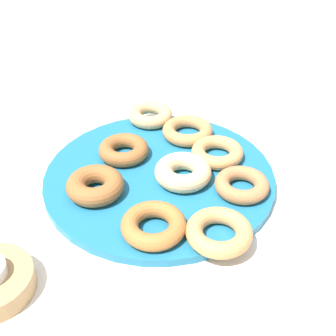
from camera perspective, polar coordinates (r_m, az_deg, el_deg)
name	(u,v)px	position (r m, az deg, el deg)	size (l,w,h in m)	color
ground_plane	(159,180)	(0.72, -1.10, -1.50)	(2.40, 2.40, 0.00)	white
donut_plate	(159,176)	(0.71, -1.11, -1.08)	(0.37, 0.37, 0.01)	#1E6B93
donut_0	(187,131)	(0.79, 2.52, 4.82)	(0.09, 0.09, 0.02)	#C6844C
donut_1	(124,150)	(0.74, -5.73, 2.35)	(0.08, 0.08, 0.03)	#995B2D
donut_2	(96,186)	(0.67, -9.30, -2.31)	(0.09, 0.09, 0.03)	#995B2D
donut_3	(242,185)	(0.68, 9.48, -2.13)	(0.08, 0.08, 0.02)	#B27547
donut_4	(183,172)	(0.69, 1.94, -0.51)	(0.09, 0.09, 0.03)	#EABC84
donut_5	(150,115)	(0.84, -2.28, 6.86)	(0.08, 0.08, 0.02)	tan
donut_6	(217,152)	(0.74, 6.35, 2.02)	(0.09, 0.09, 0.02)	tan
donut_7	(219,232)	(0.60, 6.59, -8.18)	(0.09, 0.09, 0.02)	tan
donut_8	(153,225)	(0.60, -1.88, -7.36)	(0.09, 0.09, 0.02)	#AD6B33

